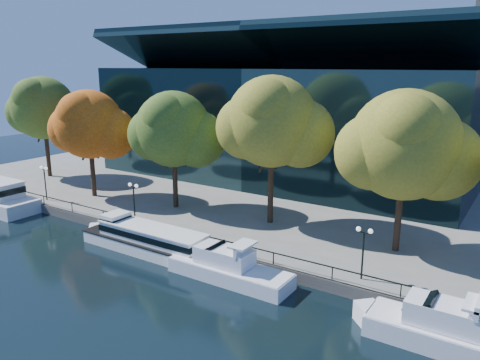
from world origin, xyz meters
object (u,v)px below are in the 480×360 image
Objects in this scene: tree_0 at (44,109)px; tree_2 at (174,131)px; tour_boat at (145,238)px; lamp_0 at (44,175)px; tree_3 at (273,124)px; lamp_2 at (364,241)px; cruiser_near at (225,266)px; tree_4 at (406,148)px; lamp_1 at (134,194)px; cruiser_far at (444,330)px; tree_1 at (90,126)px.

tree_2 is at bearing -3.39° from tree_0.
lamp_0 is at bearing 170.70° from tour_boat.
tree_2 is 0.88× the size of tree_3.
tree_3 is at bearing 148.10° from lamp_2.
cruiser_near is (9.31, -0.70, -0.21)m from tour_boat.
tree_4 is 3.40× the size of lamp_1.
tree_4 is 9.19m from lamp_2.
tree_3 is at bearing 177.83° from tree_4.
cruiser_far is 8.28m from lamp_2.
cruiser_near is 18.90m from tree_2.
tree_0 is 14.04m from tree_1.
lamp_0 is (10.18, -7.65, -6.49)m from tree_0.
tour_boat is at bearing -9.30° from lamp_0.
tour_boat is 16.03m from tree_3.
tree_2 is 3.19× the size of lamp_2.
tree_4 reaches higher than tree_1.
cruiser_near is at bearing -79.14° from tree_3.
tree_1 reaches higher than lamp_2.
tree_2 is 24.77m from lamp_2.
cruiser_far is 23.91m from tree_3.
tree_1 is 23.04m from tree_3.
cruiser_far is 56.84m from tree_0.
tree_3 is at bearing 6.15° from tree_2.
tree_4 is (19.84, 10.04, 8.74)m from tour_boat.
tree_2 reaches higher than lamp_1.
lamp_1 is at bearing -91.95° from tree_2.
cruiser_far is at bearing -12.21° from tree_0.
tree_1 is at bearing -14.03° from tree_0.
tour_boat is 19.50m from lamp_2.
tree_4 is at bearing -2.17° from tree_3.
tree_1 is (-15.62, 7.37, 8.27)m from tour_boat.
tree_1 is 7.76m from lamp_0.
cruiser_near is at bearing -16.58° from tree_0.
lamp_2 is (9.74, 3.82, 2.95)m from cruiser_near.
tree_0 is 3.47× the size of lamp_0.
cruiser_near is 2.83× the size of lamp_0.
tree_4 is (-5.75, 11.14, 8.82)m from cruiser_far.
cruiser_far is at bearing -1.39° from cruiser_near.
tree_3 is 28.10m from lamp_0.
lamp_2 is at bearing -9.00° from tree_0.
cruiser_far is 0.88× the size of tree_1.
lamp_0 is at bearing 174.61° from cruiser_far.
tree_3 is (-18.44, 11.62, 9.83)m from cruiser_far.
tree_1 is at bearing 173.01° from lamp_2.
tree_4 is at bearing 4.30° from tree_1.
lamp_1 is at bearing 145.23° from tour_boat.
tree_0 reaches higher than lamp_0.
tree_4 reaches higher than tree_2.
tour_boat is 3.79× the size of lamp_0.
lamp_1 is at bearing 172.03° from cruiser_far.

